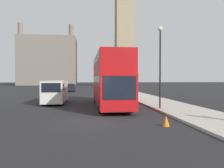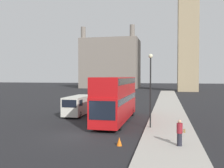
# 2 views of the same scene
# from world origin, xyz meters

# --- Properties ---
(ground_plane) EXTENTS (300.00, 300.00, 0.00)m
(ground_plane) POSITION_xyz_m (0.00, 0.00, 0.00)
(ground_plane) COLOR black
(sidewalk_strip) EXTENTS (3.95, 120.00, 0.15)m
(sidewalk_strip) POSITION_xyz_m (6.97, 0.00, 0.07)
(sidewalk_strip) COLOR #ADA89E
(sidewalk_strip) RESTS_ON ground_plane
(building_block_distant) EXTENTS (21.92, 14.82, 23.17)m
(building_block_distant) POSITION_xyz_m (-14.91, 78.58, 9.55)
(building_block_distant) COLOR slate
(building_block_distant) RESTS_ON ground_plane
(red_double_decker_bus) EXTENTS (2.45, 11.06, 4.40)m
(red_double_decker_bus) POSITION_xyz_m (1.86, 6.36, 2.47)
(red_double_decker_bus) COLOR #B71114
(red_double_decker_bus) RESTS_ON ground_plane
(white_van) EXTENTS (1.94, 5.66, 2.21)m
(white_van) POSITION_xyz_m (-3.18, 9.22, 1.19)
(white_van) COLOR silver
(white_van) RESTS_ON ground_plane
(pedestrian) EXTENTS (0.52, 0.36, 1.63)m
(pedestrian) POSITION_xyz_m (7.55, -1.84, 0.96)
(pedestrian) COLOR #23232D
(pedestrian) RESTS_ON sidewalk_strip
(street_lamp) EXTENTS (0.36, 0.36, 6.23)m
(street_lamp) POSITION_xyz_m (5.41, 3.45, 4.19)
(street_lamp) COLOR black
(street_lamp) RESTS_ON sidewalk_strip
(parked_sedan) EXTENTS (1.72, 4.46, 1.49)m
(parked_sedan) POSITION_xyz_m (-3.11, 30.43, 0.68)
(parked_sedan) COLOR black
(parked_sedan) RESTS_ON ground_plane
(traffic_cone) EXTENTS (0.36, 0.36, 0.55)m
(traffic_cone) POSITION_xyz_m (3.78, -2.09, 0.28)
(traffic_cone) COLOR orange
(traffic_cone) RESTS_ON ground_plane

